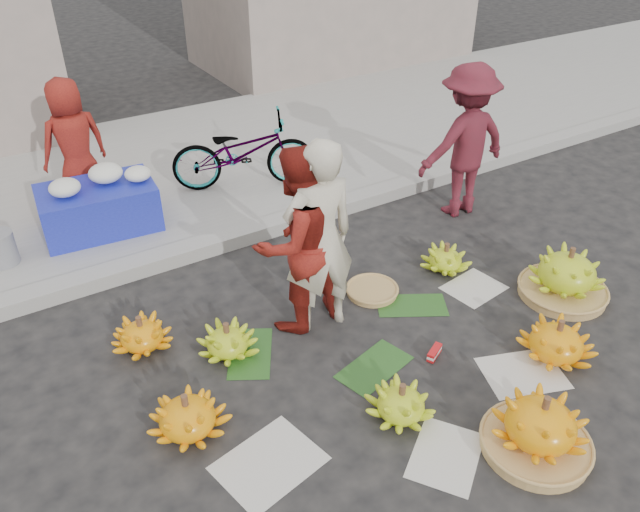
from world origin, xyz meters
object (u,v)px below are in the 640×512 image
banana_bunch_4 (566,275)px  flower_table (99,205)px  vendor_cream (319,239)px  bicycle (243,152)px  banana_bunch_0 (187,416)px

banana_bunch_4 → flower_table: (-3.45, 3.42, 0.17)m
banana_bunch_4 → flower_table: flower_table is taller
vendor_cream → bicycle: vendor_cream is taller
banana_bunch_4 → flower_table: 4.86m
banana_bunch_0 → flower_table: flower_table is taller
flower_table → vendor_cream: bearing=-59.1°
vendor_cream → bicycle: (0.56, 2.65, -0.32)m
flower_table → banana_bunch_0: bearing=-89.6°
banana_bunch_0 → bicycle: (2.04, 3.22, 0.41)m
banana_bunch_4 → banana_bunch_0: bearing=175.3°
bicycle → vendor_cream: bearing=-170.1°
vendor_cream → flower_table: vendor_cream is taller
flower_table → banana_bunch_4: bearing=-39.7°
banana_bunch_4 → vendor_cream: bearing=158.4°
banana_bunch_4 → vendor_cream: (-2.22, 0.88, 0.65)m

